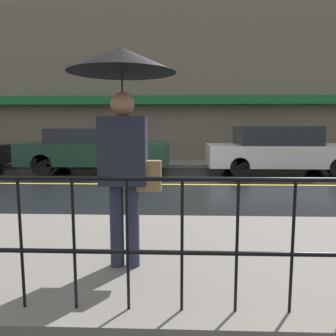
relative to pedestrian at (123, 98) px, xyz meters
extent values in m
plane|color=black|center=(0.15, 5.37, -1.80)|extent=(80.00, 80.00, 0.00)
cube|color=slate|center=(0.15, 0.43, -1.74)|extent=(28.00, 2.96, 0.12)
cube|color=slate|center=(0.15, 9.87, -1.74)|extent=(28.00, 2.10, 0.12)
cube|color=gold|center=(0.15, 5.37, -1.80)|extent=(25.20, 0.12, 0.01)
cube|color=#706656|center=(0.15, 11.07, 1.57)|extent=(28.00, 0.30, 6.74)
cube|color=#196B2D|center=(0.15, 10.64, 0.80)|extent=(16.80, 0.55, 0.35)
cylinder|color=black|center=(0.15, -0.80, -0.65)|extent=(12.00, 0.04, 0.04)
cylinder|color=black|center=(0.15, -0.80, -1.22)|extent=(12.00, 0.04, 0.04)
cylinder|color=black|center=(-0.67, -0.80, -1.17)|extent=(0.02, 0.02, 1.03)
cylinder|color=black|center=(-0.26, -0.80, -1.17)|extent=(0.02, 0.02, 1.03)
cylinder|color=black|center=(0.15, -0.80, -1.17)|extent=(0.02, 0.02, 1.03)
cylinder|color=black|center=(0.57, -0.80, -1.17)|extent=(0.02, 0.02, 1.03)
cylinder|color=black|center=(0.98, -0.80, -1.17)|extent=(0.02, 0.02, 1.03)
cylinder|color=black|center=(1.40, -0.80, -1.17)|extent=(0.02, 0.02, 1.03)
cylinder|color=#23283D|center=(-0.08, 0.00, -1.26)|extent=(0.14, 0.14, 0.84)
cylinder|color=#23283D|center=(0.07, 0.00, -1.26)|extent=(0.14, 0.14, 0.84)
cube|color=#232838|center=(-0.01, 0.00, -0.51)|extent=(0.46, 0.27, 0.67)
sphere|color=tan|center=(-0.01, 0.00, -0.06)|extent=(0.23, 0.23, 0.23)
cylinder|color=#262628|center=(-0.01, 0.00, -0.13)|extent=(0.02, 0.02, 0.75)
cone|color=black|center=(-0.01, 0.00, 0.36)|extent=(1.04, 1.04, 0.23)
cube|color=#9E7A47|center=(0.25, 0.00, -0.75)|extent=(0.24, 0.12, 0.30)
cube|color=#193828|center=(-2.23, 7.59, -1.16)|extent=(4.79, 1.93, 0.71)
cube|color=#1E2328|center=(-2.42, 7.59, -0.57)|extent=(2.49, 1.77, 0.47)
cylinder|color=black|center=(-0.74, 8.44, -1.46)|extent=(0.68, 0.22, 0.68)
cylinder|color=black|center=(-0.74, 6.74, -1.46)|extent=(0.68, 0.22, 0.68)
cylinder|color=black|center=(-3.71, 8.44, -1.46)|extent=(0.68, 0.22, 0.68)
cylinder|color=black|center=(-3.71, 6.74, -1.46)|extent=(0.68, 0.22, 0.68)
cube|color=silver|center=(3.84, 7.59, -1.20)|extent=(4.76, 1.91, 0.68)
cube|color=#1E2328|center=(3.65, 7.59, -0.56)|extent=(2.47, 1.76, 0.60)
cylinder|color=black|center=(5.31, 8.44, -1.50)|extent=(0.60, 0.22, 0.60)
cylinder|color=black|center=(2.36, 8.44, -1.50)|extent=(0.60, 0.22, 0.60)
cylinder|color=black|center=(2.36, 6.74, -1.50)|extent=(0.60, 0.22, 0.60)
camera|label=1|loc=(0.55, -3.18, -0.26)|focal=35.00mm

